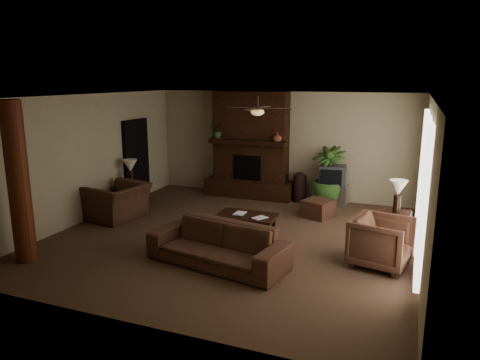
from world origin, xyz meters
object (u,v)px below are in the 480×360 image
at_px(lamp_left, 130,168).
at_px(side_table_right, 396,225).
at_px(log_column, 18,183).
at_px(floor_vase, 300,185).
at_px(tv_stand, 331,195).
at_px(sofa, 218,238).
at_px(floor_plant, 327,189).
at_px(ottoman, 318,209).
at_px(lamp_right, 398,190).
at_px(side_table_left, 131,197).
at_px(coffee_table, 247,217).
at_px(armchair_left, 118,196).
at_px(armchair_right, 381,240).

distance_m(lamp_left, side_table_right, 6.26).
relative_size(log_column, floor_vase, 3.64).
bearing_deg(lamp_left, tv_stand, 24.11).
relative_size(log_column, sofa, 1.15).
height_order(sofa, floor_plant, sofa).
height_order(ottoman, floor_plant, floor_plant).
bearing_deg(lamp_left, log_column, -86.73).
xyz_separation_m(floor_vase, lamp_right, (2.45, -2.06, 0.57)).
bearing_deg(side_table_left, floor_plant, 24.13).
xyz_separation_m(floor_plant, side_table_right, (1.74, -1.93, -0.14)).
bearing_deg(coffee_table, lamp_right, 16.88).
bearing_deg(floor_vase, tv_stand, -0.89).
bearing_deg(side_table_left, lamp_right, 0.38).
bearing_deg(tv_stand, sofa, -103.79).
height_order(sofa, coffee_table, sofa).
xyz_separation_m(lamp_left, side_table_right, (6.22, 0.03, -0.73)).
bearing_deg(log_column, sofa, 18.28).
bearing_deg(lamp_right, log_column, -149.80).
height_order(side_table_right, lamp_right, lamp_right).
distance_m(ottoman, floor_plant, 1.11).
relative_size(armchair_left, ottoman, 2.04).
relative_size(ottoman, floor_plant, 0.40).
bearing_deg(side_table_right, log_column, -149.63).
height_order(armchair_left, floor_vase, armchair_left).
bearing_deg(side_table_right, tv_stand, 129.59).
distance_m(ottoman, side_table_right, 1.95).
xyz_separation_m(armchair_right, coffee_table, (-2.67, 0.63, -0.10)).
xyz_separation_m(armchair_right, side_table_left, (-6.03, 1.45, -0.20)).
height_order(side_table_left, lamp_left, lamp_left).
bearing_deg(side_table_right, coffee_table, -162.58).
distance_m(floor_vase, lamp_right, 3.25).
bearing_deg(floor_plant, floor_vase, 172.49).
bearing_deg(tv_stand, side_table_right, -49.96).
bearing_deg(lamp_left, floor_plant, 23.59).
bearing_deg(tv_stand, coffee_table, -111.84).
relative_size(floor_vase, side_table_right, 1.40).
relative_size(side_table_left, lamp_left, 0.85).
xyz_separation_m(floor_vase, lamp_left, (-3.74, -2.05, 0.57)).
bearing_deg(floor_plant, coffee_table, -111.51).
height_order(sofa, floor_vase, sofa).
height_order(armchair_left, floor_plant, armchair_left).
distance_m(side_table_left, side_table_right, 6.22).
relative_size(log_column, tv_stand, 3.29).
relative_size(log_column, armchair_right, 2.97).
bearing_deg(log_column, floor_vase, 57.44).
distance_m(ottoman, lamp_left, 4.62).
bearing_deg(coffee_table, ottoman, 57.64).
bearing_deg(lamp_right, coffee_table, -163.12).
bearing_deg(armchair_left, side_table_right, 107.05).
relative_size(log_column, side_table_left, 5.09).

